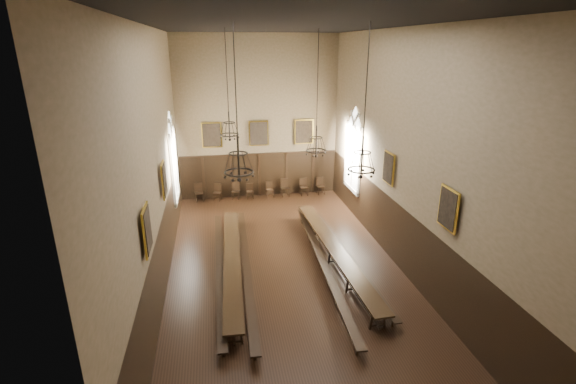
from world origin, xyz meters
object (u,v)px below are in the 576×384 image
object	(u,v)px
chandelier_back_right	(316,143)
chair_7	(320,189)
chair_0	(199,196)
chair_3	(250,194)
chair_6	(304,190)
chair_2	(236,194)
table_left	(232,266)
bench_left_inner	(246,267)
chair_1	(217,195)
chair_5	(285,191)
bench_right_outer	(347,258)
bench_left_outer	(220,269)
chandelier_back_left	(229,127)
chandelier_front_left	(239,163)
bench_right_inner	(322,263)
chair_4	(270,193)
table_right	(334,255)
chandelier_front_right	(362,161)

from	to	relation	value
chandelier_back_right	chair_7	bearing A→B (deg)	72.97
chair_0	chair_3	xyz separation A→B (m)	(2.87, -0.01, -0.05)
chair_3	chair_6	bearing A→B (deg)	-0.13
chair_2	table_left	bearing A→B (deg)	-81.43
bench_left_inner	chair_2	bearing A→B (deg)	89.24
bench_left_inner	chair_3	distance (m)	8.49
chair_1	chair_5	distance (m)	3.93
bench_left_inner	chair_7	xyz separation A→B (m)	(5.11, 8.47, 0.00)
chair_2	chair_7	distance (m)	5.00
chair_0	chair_6	world-z (taller)	chair_0
bench_right_outer	chair_7	bearing A→B (deg)	83.12
bench_left_outer	chair_7	xyz separation A→B (m)	(6.11, 8.40, 0.02)
chandelier_back_left	chandelier_front_left	distance (m)	4.89
bench_right_inner	chair_2	bearing A→B (deg)	108.16
chandelier_front_left	chandelier_back_left	bearing A→B (deg)	90.58
chandelier_back_right	chair_2	bearing A→B (deg)	119.82
bench_left_outer	bench_right_inner	distance (m)	3.96
chair_6	chair_4	bearing A→B (deg)	177.57
chair_7	chair_5	bearing A→B (deg)	175.88
table_right	bench_left_inner	distance (m)	3.58
table_right	chandelier_front_right	distance (m)	5.33
chair_4	chair_5	world-z (taller)	chair_5
bench_left_inner	bench_right_outer	world-z (taller)	bench_left_inner
bench_left_inner	chair_4	world-z (taller)	chair_4
chair_0	chandelier_back_left	size ratio (longest dim) A/B	0.25
bench_right_outer	chair_5	bearing A→B (deg)	97.65
chair_1	chair_4	size ratio (longest dim) A/B	1.07
chandelier_back_left	chair_0	bearing A→B (deg)	106.11
chandelier_back_left	chandelier_front_right	world-z (taller)	same
chair_6	bench_right_inner	bearing A→B (deg)	-99.96
bench_left_outer	chandelier_front_right	xyz separation A→B (m)	(4.51, -2.50, 4.73)
table_right	chair_6	distance (m)	8.28
chandelier_front_right	chair_5	bearing A→B (deg)	92.84
bench_left_inner	chandelier_back_right	world-z (taller)	chandelier_back_right
chair_7	chair_0	bearing A→B (deg)	175.51
bench_left_outer	chair_3	size ratio (longest dim) A/B	11.39
bench_right_inner	chandelier_back_left	bearing A→B (deg)	137.89
bench_left_inner	chandelier_front_right	distance (m)	6.37
table_right	bench_left_inner	size ratio (longest dim) A/B	0.91
table_left	chair_0	bearing A→B (deg)	99.61
bench_left_outer	chair_6	distance (m)	9.80
bench_right_outer	chair_1	distance (m)	9.74
table_left	chair_1	size ratio (longest dim) A/B	9.46
chair_3	table_left	bearing A→B (deg)	-99.99
table_right	chair_5	xyz separation A→B (m)	(-0.59, 8.27, -0.05)
table_right	chair_1	world-z (taller)	chair_1
chair_3	chandelier_front_left	world-z (taller)	chandelier_front_left
bench_right_inner	bench_right_outer	xyz separation A→B (m)	(1.14, 0.28, -0.04)
chair_2	chandelier_back_right	world-z (taller)	chandelier_back_right
bench_right_outer	chair_7	distance (m)	8.44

